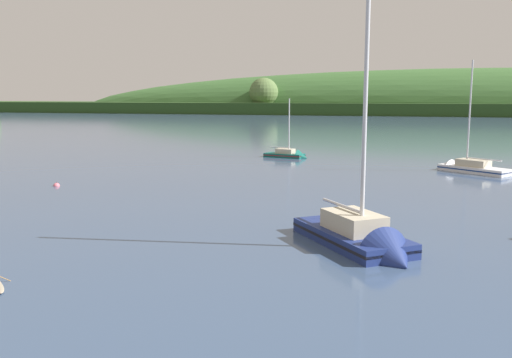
# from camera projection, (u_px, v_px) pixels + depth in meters

# --- Properties ---
(far_shoreline_hill) EXTENTS (515.02, 64.21, 41.99)m
(far_shoreline_hill) POSITION_uv_depth(u_px,v_px,m) (467.00, 114.00, 248.93)
(far_shoreline_hill) COLOR #27431B
(far_shoreline_hill) RESTS_ON ground
(sailboat_midwater_white) EXTENTS (8.46, 7.23, 13.54)m
(sailboat_midwater_white) POSITION_uv_depth(u_px,v_px,m) (466.00, 170.00, 60.82)
(sailboat_midwater_white) COLOR white
(sailboat_midwater_white) RESTS_ON ground
(sailboat_far_left) EXTENTS (6.42, 3.34, 9.09)m
(sailboat_far_left) POSITION_uv_depth(u_px,v_px,m) (290.00, 156.00, 74.79)
(sailboat_far_left) COLOR #0F564C
(sailboat_far_left) RESTS_ON ground
(sailboat_outer_reach) EXTENTS (8.29, 9.22, 15.40)m
(sailboat_outer_reach) POSITION_uv_depth(u_px,v_px,m) (363.00, 244.00, 30.06)
(sailboat_outer_reach) COLOR navy
(sailboat_outer_reach) RESTS_ON ground
(mooring_buoy_far_upstream) EXTENTS (0.60, 0.60, 0.68)m
(mooring_buoy_far_upstream) POSITION_uv_depth(u_px,v_px,m) (57.00, 186.00, 51.16)
(mooring_buoy_far_upstream) COLOR #E06675
(mooring_buoy_far_upstream) RESTS_ON ground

